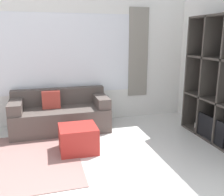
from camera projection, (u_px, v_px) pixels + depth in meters
The scene contains 4 objects.
wall_back at pixel (60, 59), 5.08m from camera, with size 6.72×0.11×2.70m.
area_rug at pixel (4, 162), 3.67m from camera, with size 2.18×1.91×0.01m, color gray.
couch_main at pixel (60, 115), 4.88m from camera, with size 1.84×0.82×0.79m.
ottoman at pixel (78, 139), 3.99m from camera, with size 0.59×0.54×0.42m.
Camera 1 is at (-0.35, -1.87, 1.80)m, focal length 40.00 mm.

